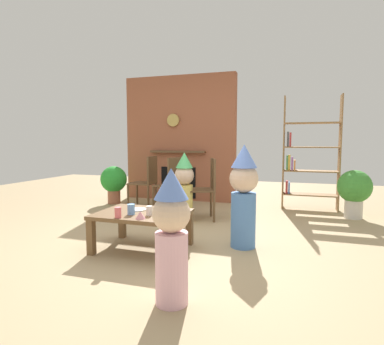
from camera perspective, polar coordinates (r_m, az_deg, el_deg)
ground_plane at (r=3.79m, az=-4.11°, el=-12.13°), size 12.00×12.00×0.00m
brick_fireplace_feature at (r=6.33m, az=-2.17°, el=5.93°), size 2.20×0.28×2.40m
bookshelf at (r=5.76m, az=19.59°, el=2.56°), size 0.90×0.28×1.90m
coffee_table at (r=3.49m, az=-8.75°, el=-7.96°), size 0.94×0.71×0.40m
paper_cup_near_left at (r=3.32m, az=-7.54°, el=-6.70°), size 0.06×0.06×0.10m
paper_cup_near_right at (r=3.40m, az=-3.05°, el=-6.37°), size 0.07×0.07×0.09m
paper_cup_center at (r=3.27m, az=-12.95°, el=-6.90°), size 0.06×0.06×0.11m
paper_cup_far_left at (r=3.38m, az=-10.70°, el=-6.42°), size 0.08×0.08×0.11m
paper_plate_front at (r=3.14m, az=-4.99°, el=-8.15°), size 0.17×0.17×0.01m
paper_plate_rear at (r=3.59m, az=-9.69°, el=-6.46°), size 0.20×0.20×0.01m
birthday_cake_slice at (r=3.19m, az=-9.11°, el=-7.44°), size 0.10×0.10×0.07m
table_fork at (r=3.49m, az=-6.46°, el=-6.82°), size 0.09×0.14×0.01m
child_with_cone_hat at (r=2.29m, az=-3.64°, el=-10.66°), size 0.27×0.27×0.97m
child_in_pink at (r=3.52m, az=9.11°, el=-3.67°), size 0.31×0.31×1.12m
child_by_the_chairs at (r=4.59m, az=-1.36°, el=-2.27°), size 0.28×0.28×0.99m
dining_chair_left at (r=5.50m, az=-7.91°, el=-1.17°), size 0.42×0.42×0.90m
dining_chair_middle at (r=5.11m, az=-3.33°, el=-1.65°), size 0.53×0.53×0.90m
dining_chair_right at (r=4.73m, az=2.61°, el=-2.22°), size 0.52×0.52×0.90m
potted_plant_tall at (r=5.38m, az=26.76°, el=-2.68°), size 0.49×0.49×0.72m
potted_plant_short at (r=6.13m, az=-13.66°, el=-1.48°), size 0.48×0.48×0.69m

